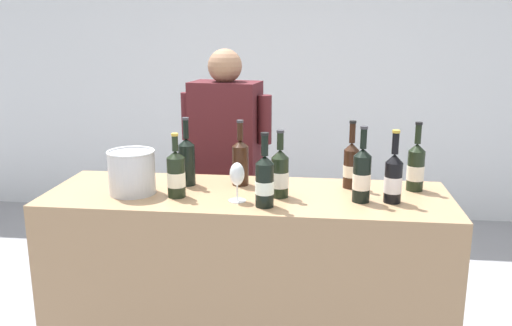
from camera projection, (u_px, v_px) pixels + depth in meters
name	position (u px, v px, depth m)	size (l,w,h in m)	color
wall_back	(285.00, 67.00, 4.98)	(8.00, 0.10, 2.80)	silver
counter	(248.00, 287.00, 2.70)	(1.93, 0.62, 0.99)	#9E7A56
wine_bottle_0	(176.00, 174.00, 2.50)	(0.09, 0.09, 0.30)	black
wine_bottle_1	(240.00, 161.00, 2.69)	(0.08, 0.08, 0.33)	black
wine_bottle_2	(265.00, 181.00, 2.36)	(0.08, 0.08, 0.33)	black
wine_bottle_3	(362.00, 175.00, 2.43)	(0.08, 0.08, 0.35)	black
wine_bottle_4	(416.00, 167.00, 2.60)	(0.08, 0.08, 0.34)	black
wine_bottle_5	(187.00, 160.00, 2.69)	(0.08, 0.08, 0.34)	black
wine_bottle_6	(280.00, 173.00, 2.50)	(0.08, 0.08, 0.32)	black
wine_bottle_7	(351.00, 165.00, 2.64)	(0.08, 0.08, 0.33)	black
wine_bottle_8	(393.00, 178.00, 2.42)	(0.08, 0.08, 0.33)	black
wine_glass	(237.00, 176.00, 2.43)	(0.08, 0.08, 0.18)	silver
ice_bucket	(132.00, 172.00, 2.55)	(0.23, 0.23, 0.21)	silver
person_server	(227.00, 189.00, 3.29)	(0.55, 0.30, 1.64)	black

